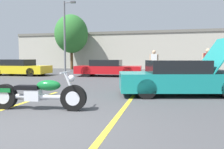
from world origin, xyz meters
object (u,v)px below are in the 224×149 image
Objects in this scene: spectator_near_motorcycle at (154,62)px; show_car_hood_open at (181,78)px; light_pole at (65,33)px; parked_car_left_row at (20,68)px; motorcycle at (39,94)px; parked_car_right_row at (108,68)px; spectator_by_show_car at (208,63)px; tree_background at (71,34)px.

show_car_hood_open is at bearing -78.25° from spectator_near_motorcycle.
parked_car_left_row is at bearing -102.62° from light_pole.
spectator_near_motorcycle is at bearing 67.21° from motorcycle.
spectator_by_show_car is (5.83, -3.52, 0.47)m from parked_car_right_row.
parked_car_right_row is 3.66m from spectator_near_motorcycle.
show_car_hood_open is at bearing -55.34° from tree_background.
show_car_hood_open is (10.69, -15.47, -3.42)m from tree_background.
parked_car_left_row reaches higher than parked_car_right_row.
parked_car_left_row is at bearing -90.90° from tree_background.
tree_background is 3.56× the size of spectator_by_show_car.
light_pole is 6.28m from parked_car_left_row.
show_car_hood_open reaches higher than spectator_by_show_car.
light_pole is at bearing 144.00° from spectator_by_show_car.
spectator_near_motorcycle is at bearing -30.99° from parked_car_right_row.
tree_background is 1.46× the size of parked_car_left_row.
parked_car_right_row is at bearing 87.68° from motorcycle.
parked_car_left_row reaches higher than motorcycle.
spectator_by_show_car is at bearing -36.00° from light_pole.
light_pole reaches higher than motorcycle.
show_car_hood_open is 2.56× the size of spectator_near_motorcycle.
spectator_near_motorcycle reaches higher than parked_car_left_row.
spectator_near_motorcycle is at bearing -36.42° from light_pole.
light_pole is 7.70m from parked_car_right_row.
spectator_near_motorcycle is at bearing -46.53° from tree_background.
parked_car_left_row is (-6.51, -0.72, -0.01)m from parked_car_right_row.
spectator_by_show_car is at bearing 53.90° from show_car_hood_open.
spectator_by_show_car reaches higher than parked_car_left_row.
motorcycle is 4.71m from show_car_hood_open.
light_pole is at bearing 136.24° from parked_car_right_row.
parked_car_left_row is at bearing 136.58° from show_car_hood_open.
parked_car_left_row is at bearing 174.19° from spectator_near_motorcycle.
motorcycle is at bearing -127.45° from spectator_by_show_car.
parked_car_left_row is 2.45× the size of spectator_by_show_car.
tree_background is 19.11m from show_car_hood_open.
tree_background reaches higher than spectator_near_motorcycle.
parked_car_right_row is at bearing -52.82° from tree_background.
spectator_near_motorcycle is at bearing -6.90° from parked_car_left_row.
motorcycle is at bearing -67.55° from light_pole.
parked_car_right_row is at bearing 5.18° from parked_car_left_row.
parked_car_right_row is at bearing 108.41° from show_car_hood_open.
motorcycle is 1.37× the size of spectator_by_show_car.
spectator_by_show_car is (12.20, -11.91, -2.97)m from tree_background.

